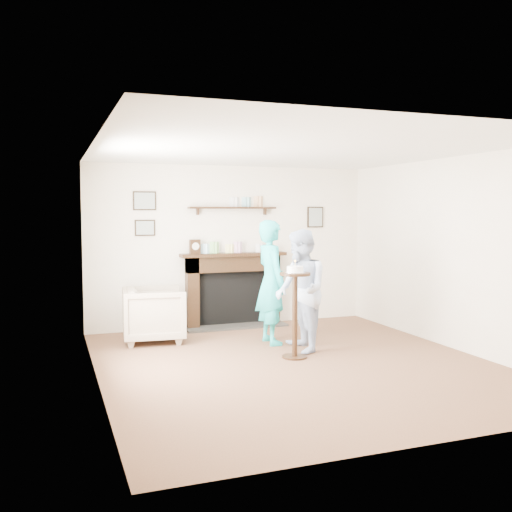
{
  "coord_description": "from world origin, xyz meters",
  "views": [
    {
      "loc": [
        -2.7,
        -6.03,
        1.79
      ],
      "look_at": [
        -0.17,
        0.9,
        1.21
      ],
      "focal_mm": 40.0,
      "sensor_mm": 36.0,
      "label": 1
    }
  ],
  "objects_px": {
    "armchair": "(154,341)",
    "man": "(300,351)",
    "woman": "(271,343)",
    "pedestal_table": "(295,298)"
  },
  "relations": [
    {
      "from": "armchair",
      "to": "man",
      "type": "relative_size",
      "value": 0.53
    },
    {
      "from": "man",
      "to": "woman",
      "type": "xyz_separation_m",
      "value": [
        -0.18,
        0.57,
        0.0
      ]
    },
    {
      "from": "pedestal_table",
      "to": "woman",
      "type": "bearing_deg",
      "value": 88.86
    },
    {
      "from": "armchair",
      "to": "woman",
      "type": "bearing_deg",
      "value": -107.92
    },
    {
      "from": "woman",
      "to": "pedestal_table",
      "type": "xyz_separation_m",
      "value": [
        -0.02,
        -0.83,
        0.74
      ]
    },
    {
      "from": "woman",
      "to": "man",
      "type": "bearing_deg",
      "value": -163.64
    },
    {
      "from": "pedestal_table",
      "to": "armchair",
      "type": "bearing_deg",
      "value": 134.81
    },
    {
      "from": "man",
      "to": "woman",
      "type": "bearing_deg",
      "value": -156.92
    },
    {
      "from": "man",
      "to": "pedestal_table",
      "type": "xyz_separation_m",
      "value": [
        -0.2,
        -0.26,
        0.74
      ]
    },
    {
      "from": "armchair",
      "to": "man",
      "type": "distance_m",
      "value": 2.06
    }
  ]
}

